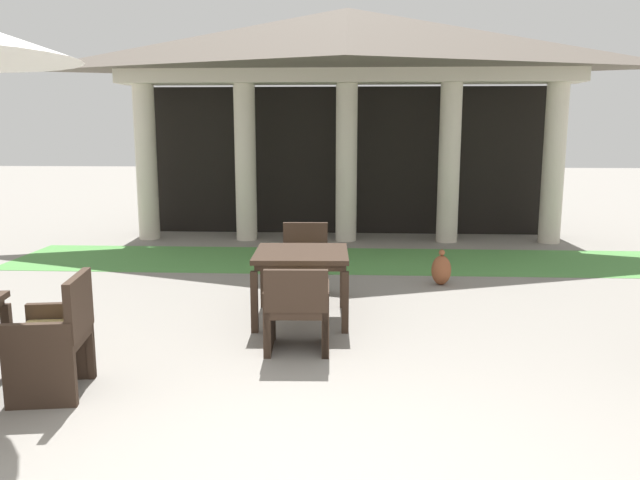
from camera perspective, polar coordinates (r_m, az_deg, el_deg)
The scene contains 7 objects.
background_pavilion at distance 11.35m, azimuth 2.50°, elevation 15.91°, with size 8.45×3.05×4.04m.
lawn_strip at distance 9.66m, azimuth 2.23°, elevation -1.84°, with size 10.25×1.95×0.01m, color #519347.
patio_table_mid_left at distance 6.58m, azimuth -1.70°, elevation -1.85°, with size 1.01×1.01×0.74m.
patio_chair_mid_left_south at distance 5.73m, azimuth -2.09°, elevation -6.39°, with size 0.60×0.58×0.81m.
patio_chair_mid_left_north at distance 7.56m, azimuth -1.39°, elevation -2.16°, with size 0.59×0.54×0.87m.
patio_chair_mid_right_east at distance 5.22m, azimuth -23.01°, elevation -8.38°, with size 0.60×0.67×0.92m.
terracotta_urn at distance 8.28m, azimuth 11.00°, elevation -2.68°, with size 0.25×0.25×0.47m.
Camera 1 is at (0.14, -2.95, 2.01)m, focal length 35.07 mm.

